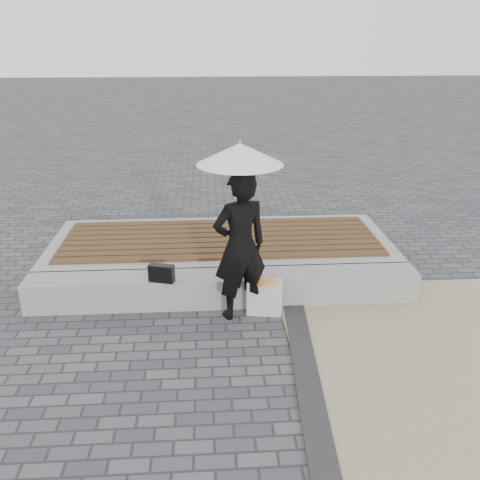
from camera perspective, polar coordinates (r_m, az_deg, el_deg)
name	(u,v)px	position (r m, az deg, el deg)	size (l,w,h in m)	color
ground	(230,377)	(5.49, -1.13, -14.70)	(80.00, 80.00, 0.00)	#515157
edging_band	(312,404)	(5.16, 7.88, -17.38)	(0.25, 5.20, 0.04)	#2E2E30
seating_ledge	(224,288)	(6.75, -1.78, -5.26)	(5.00, 0.45, 0.40)	#9A9995
timber_platform	(221,252)	(7.84, -2.10, -1.30)	(5.00, 2.00, 0.40)	#A0A09B
timber_decking	(221,238)	(7.76, -2.12, 0.20)	(4.60, 1.60, 0.04)	brown
woman	(240,246)	(6.14, 0.00, -0.71)	(0.67, 0.44, 1.84)	black
parasol	(240,154)	(5.81, 0.00, 9.39)	(0.97, 0.97, 1.24)	#A3A3A8
handbag	(162,273)	(6.49, -8.58, -3.62)	(0.31, 0.11, 0.22)	black
canvas_tote	(265,297)	(6.48, 2.70, -6.25)	(0.43, 0.18, 0.45)	silver
magazine	(265,282)	(6.33, 2.78, -4.62)	(0.26, 0.19, 0.01)	red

